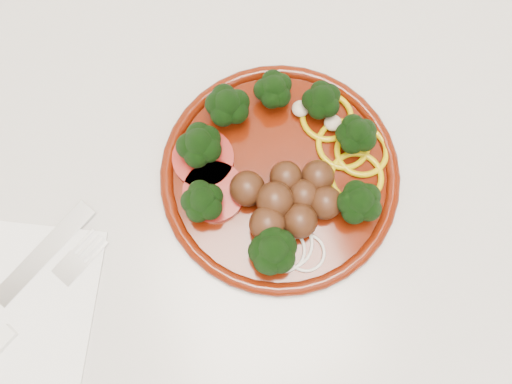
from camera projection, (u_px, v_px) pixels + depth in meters
name	position (u px, v px, depth m)	size (l,w,h in m)	color
counter	(235.00, 247.00, 1.03)	(2.40, 0.60, 0.90)	beige
plate	(280.00, 174.00, 0.58)	(0.25, 0.25, 0.06)	#4B1104
napkin	(9.00, 307.00, 0.56)	(0.17, 0.17, 0.00)	white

